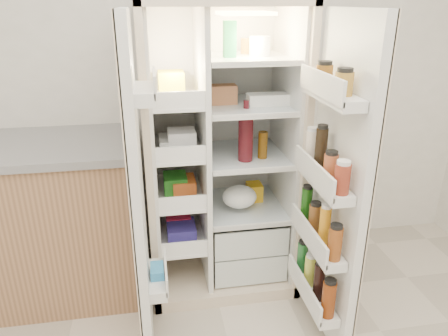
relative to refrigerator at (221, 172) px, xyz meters
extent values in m
cube|color=white|center=(-0.08, 0.35, 0.61)|extent=(4.00, 0.02, 2.70)
cube|color=beige|center=(-0.02, 0.28, 0.16)|extent=(0.92, 0.04, 1.80)
cube|color=beige|center=(-0.46, -0.05, 0.16)|extent=(0.04, 0.70, 1.80)
cube|color=beige|center=(0.42, -0.05, 0.16)|extent=(0.04, 0.70, 1.80)
cube|color=beige|center=(-0.02, -0.05, 1.04)|extent=(0.92, 0.70, 0.04)
cube|color=beige|center=(-0.02, -0.05, -0.70)|extent=(0.92, 0.70, 0.08)
cube|color=silver|center=(-0.02, 0.25, 0.18)|extent=(0.84, 0.02, 1.68)
cube|color=silver|center=(-0.43, -0.05, 0.18)|extent=(0.02, 0.62, 1.68)
cube|color=silver|center=(0.39, -0.05, 0.18)|extent=(0.02, 0.62, 1.68)
cube|color=silver|center=(-0.13, -0.05, 0.18)|extent=(0.03, 0.62, 1.68)
cube|color=silver|center=(0.14, -0.07, -0.56)|extent=(0.47, 0.52, 0.19)
cube|color=silver|center=(0.14, -0.07, -0.36)|extent=(0.47, 0.52, 0.19)
cube|color=#FFD18C|center=(0.14, 0.00, 0.98)|extent=(0.30, 0.30, 0.02)
cube|color=white|center=(-0.28, -0.05, -0.39)|extent=(0.28, 0.58, 0.02)
cube|color=white|center=(-0.28, -0.05, -0.09)|extent=(0.28, 0.58, 0.02)
cube|color=white|center=(-0.28, -0.05, 0.21)|extent=(0.28, 0.58, 0.02)
cube|color=white|center=(-0.28, -0.05, 0.51)|extent=(0.28, 0.58, 0.02)
cube|color=white|center=(0.14, -0.05, -0.22)|extent=(0.49, 0.58, 0.01)
cube|color=white|center=(0.14, -0.05, 0.14)|extent=(0.49, 0.58, 0.01)
cube|color=white|center=(0.14, -0.05, 0.46)|extent=(0.49, 0.58, 0.02)
cube|color=white|center=(0.14, -0.05, 0.74)|extent=(0.49, 0.58, 0.02)
cube|color=#C21B3C|center=(-0.28, -0.05, -0.33)|extent=(0.16, 0.20, 0.10)
cube|color=#267F22|center=(-0.28, -0.05, -0.02)|extent=(0.14, 0.18, 0.12)
cube|color=white|center=(-0.28, -0.05, 0.25)|extent=(0.20, 0.22, 0.07)
cube|color=yellow|center=(-0.28, -0.05, 0.59)|extent=(0.15, 0.16, 0.14)
cube|color=#4539AB|center=(-0.28, -0.05, -0.34)|extent=(0.18, 0.20, 0.09)
cube|color=orange|center=(-0.28, -0.05, -0.03)|extent=(0.14, 0.18, 0.10)
cube|color=white|center=(-0.28, -0.05, 0.28)|extent=(0.16, 0.16, 0.12)
sphere|color=orange|center=(0.01, -0.15, -0.62)|extent=(0.07, 0.07, 0.07)
sphere|color=orange|center=(0.10, -0.11, -0.62)|extent=(0.07, 0.07, 0.07)
sphere|color=orange|center=(0.20, -0.15, -0.62)|extent=(0.07, 0.07, 0.07)
sphere|color=orange|center=(0.06, -0.01, -0.62)|extent=(0.07, 0.07, 0.07)
sphere|color=orange|center=(0.16, -0.03, -0.62)|extent=(0.07, 0.07, 0.07)
sphere|color=orange|center=(0.26, -0.07, -0.62)|extent=(0.07, 0.07, 0.07)
sphere|color=orange|center=(-0.02, -0.07, -0.62)|extent=(0.07, 0.07, 0.07)
ellipsoid|color=#467125|center=(0.14, -0.05, -0.34)|extent=(0.26, 0.24, 0.11)
cylinder|color=#4A0F16|center=(0.12, -0.17, 0.28)|extent=(0.09, 0.09, 0.28)
cylinder|color=#643C0B|center=(0.23, -0.15, 0.23)|extent=(0.06, 0.06, 0.17)
cube|color=#217B42|center=(0.03, -0.09, 0.84)|extent=(0.07, 0.07, 0.20)
cylinder|color=white|center=(0.22, -0.06, 0.80)|extent=(0.12, 0.12, 0.11)
cylinder|color=#BB7D2B|center=(0.17, 0.07, 0.79)|extent=(0.07, 0.07, 0.09)
cube|color=white|center=(0.27, -0.11, 0.50)|extent=(0.26, 0.11, 0.07)
cube|color=#B77249|center=(-0.01, -0.03, 0.52)|extent=(0.18, 0.10, 0.11)
ellipsoid|color=white|center=(0.09, -0.14, -0.15)|extent=(0.22, 0.20, 0.14)
cube|color=yellow|center=(0.23, 0.01, -0.16)|extent=(0.10, 0.12, 0.12)
cube|color=silver|center=(-0.52, -0.60, 0.16)|extent=(0.05, 0.40, 1.72)
cube|color=beige|center=(-0.54, -0.60, 0.16)|extent=(0.01, 0.40, 1.72)
cube|color=silver|center=(-0.45, -0.60, -0.34)|extent=(0.09, 0.32, 0.06)
cube|color=silver|center=(-0.45, -0.60, 0.66)|extent=(0.09, 0.32, 0.06)
cube|color=#338CCC|center=(-0.45, -0.60, -0.31)|extent=(0.07, 0.12, 0.10)
cube|color=silver|center=(0.48, -0.69, 0.16)|extent=(0.05, 0.58, 1.72)
cube|color=beige|center=(0.51, -0.69, 0.16)|extent=(0.01, 0.58, 1.72)
cube|color=silver|center=(0.40, -0.69, -0.48)|extent=(0.11, 0.50, 0.05)
cube|color=silver|center=(0.40, -0.69, -0.14)|extent=(0.11, 0.50, 0.05)
cube|color=silver|center=(0.40, -0.69, 0.21)|extent=(0.11, 0.50, 0.05)
cube|color=silver|center=(0.40, -0.69, 0.64)|extent=(0.11, 0.50, 0.05)
cylinder|color=maroon|center=(0.40, -0.89, -0.36)|extent=(0.07, 0.07, 0.20)
cylinder|color=black|center=(0.40, -0.76, -0.35)|extent=(0.06, 0.06, 0.22)
cylinder|color=#CDD145|center=(0.40, -0.63, -0.37)|extent=(0.06, 0.06, 0.18)
cylinder|color=#23692F|center=(0.40, -0.50, -0.36)|extent=(0.06, 0.06, 0.19)
cylinder|color=brown|center=(0.40, -0.89, -0.03)|extent=(0.07, 0.07, 0.17)
cylinder|color=orange|center=(0.40, -0.76, -0.01)|extent=(0.06, 0.06, 0.21)
cylinder|color=brown|center=(0.40, -0.63, -0.04)|extent=(0.07, 0.07, 0.16)
cylinder|color=#184C11|center=(0.40, -0.50, -0.02)|extent=(0.06, 0.06, 0.20)
cylinder|color=maroon|center=(0.40, -0.89, 0.30)|extent=(0.07, 0.07, 0.14)
cylinder|color=#AA502B|center=(0.40, -0.76, 0.30)|extent=(0.07, 0.07, 0.14)
cylinder|color=black|center=(0.40, -0.63, 0.35)|extent=(0.06, 0.06, 0.23)
cylinder|color=#F8E4CC|center=(0.40, -0.50, 0.32)|extent=(0.06, 0.06, 0.18)
cylinder|color=olive|center=(0.40, -0.81, 0.71)|extent=(0.08, 0.08, 0.10)
cylinder|color=brown|center=(0.40, -0.59, 0.71)|extent=(0.08, 0.08, 0.10)
cube|color=#A07450|center=(-1.23, -0.01, -0.26)|extent=(1.35, 0.70, 0.97)
cube|color=gray|center=(-1.23, -0.01, 0.25)|extent=(1.40, 0.74, 0.05)
camera|label=1|loc=(-0.42, -2.52, 1.04)|focal=34.00mm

